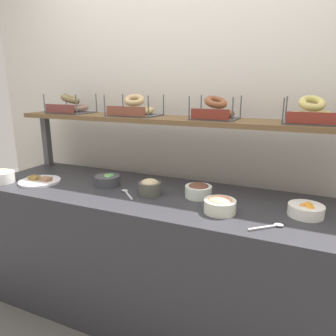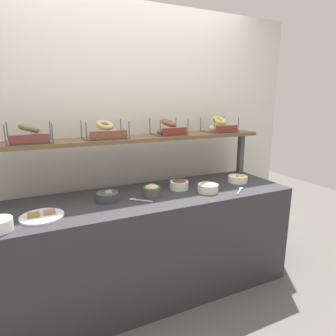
{
  "view_description": "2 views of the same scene",
  "coord_description": "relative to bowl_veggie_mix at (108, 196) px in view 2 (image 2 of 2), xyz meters",
  "views": [
    {
      "loc": [
        0.81,
        -1.61,
        1.49
      ],
      "look_at": [
        0.07,
        0.06,
        1.0
      ],
      "focal_mm": 33.49,
      "sensor_mm": 36.0,
      "label": 1
    },
    {
      "loc": [
        -0.79,
        -1.99,
        1.58
      ],
      "look_at": [
        0.17,
        0.05,
        1.04
      ],
      "focal_mm": 30.58,
      "sensor_mm": 36.0,
      "label": 2
    }
  ],
  "objects": [
    {
      "name": "bowl_lox_spread",
      "position": [
        0.78,
        -0.14,
        0.01
      ],
      "size": [
        0.16,
        0.16,
        0.09
      ],
      "color": "silver",
      "rests_on": "deli_counter"
    },
    {
      "name": "bagel_basket_plain",
      "position": [
        1.16,
        0.27,
        0.44
      ],
      "size": [
        0.28,
        0.26,
        0.16
      ],
      "color": "#4C4C51",
      "rests_on": "upper_shelf"
    },
    {
      "name": "bagel_basket_sesame",
      "position": [
        0.06,
        0.26,
        0.44
      ],
      "size": [
        0.34,
        0.24,
        0.15
      ],
      "color": "#4C4C51",
      "rests_on": "upper_shelf"
    },
    {
      "name": "shelf_riser_right",
      "position": [
        1.43,
        0.26,
        0.16
      ],
      "size": [
        0.05,
        0.05,
        0.4
      ],
      "primitive_type": "cube",
      "color": "#4C4C51",
      "rests_on": "deli_counter"
    },
    {
      "name": "serving_plate_white",
      "position": [
        -0.45,
        -0.13,
        -0.03
      ],
      "size": [
        0.27,
        0.27,
        0.04
      ],
      "color": "white",
      "rests_on": "deli_counter"
    },
    {
      "name": "bowl_chocolate_spread",
      "position": [
        0.61,
        0.03,
        0.01
      ],
      "size": [
        0.16,
        0.16,
        0.09
      ],
      "color": "white",
      "rests_on": "deli_counter"
    },
    {
      "name": "back_wall",
      "position": [
        0.34,
        0.54,
        0.31
      ],
      "size": [
        3.5,
        0.06,
        2.4
      ],
      "primitive_type": "cube",
      "color": "silver",
      "rests_on": "ground_plane"
    },
    {
      "name": "ground_plane",
      "position": [
        0.34,
        -0.01,
        -0.89
      ],
      "size": [
        8.0,
        8.0,
        0.0
      ],
      "primitive_type": "plane",
      "color": "#595651"
    },
    {
      "name": "deli_counter",
      "position": [
        0.34,
        -0.01,
        -0.46
      ],
      "size": [
        2.3,
        0.7,
        0.85
      ],
      "primitive_type": "cube",
      "color": "#2D2D33",
      "rests_on": "ground_plane"
    },
    {
      "name": "bowl_fruit_salad",
      "position": [
        1.19,
        -0.01,
        -0.0
      ],
      "size": [
        0.17,
        0.17,
        0.07
      ],
      "color": "white",
      "rests_on": "deli_counter"
    },
    {
      "name": "upper_shelf",
      "position": [
        0.34,
        0.26,
        0.38
      ],
      "size": [
        2.26,
        0.32,
        0.03
      ],
      "primitive_type": "cube",
      "color": "brown",
      "rests_on": "shelf_riser_left"
    },
    {
      "name": "serving_spoon_near_plate",
      "position": [
        0.2,
        -0.09,
        -0.03
      ],
      "size": [
        0.14,
        0.13,
        0.01
      ],
      "color": "#B7B7BC",
      "rests_on": "deli_counter"
    },
    {
      "name": "bowl_hummus",
      "position": [
        0.33,
        -0.05,
        0.01
      ],
      "size": [
        0.13,
        0.13,
        0.1
      ],
      "color": "#505147",
      "rests_on": "deli_counter"
    },
    {
      "name": "bowl_veggie_mix",
      "position": [
        0.0,
        0.0,
        0.0
      ],
      "size": [
        0.16,
        0.16,
        0.08
      ],
      "color": "#3F4044",
      "rests_on": "deli_counter"
    },
    {
      "name": "bagel_basket_cinnamon_raisin",
      "position": [
        0.63,
        0.27,
        0.44
      ],
      "size": [
        0.28,
        0.26,
        0.15
      ],
      "color": "#4C4C51",
      "rests_on": "upper_shelf"
    },
    {
      "name": "serving_spoon_by_edge",
      "position": [
        1.05,
        -0.22,
        -0.03
      ],
      "size": [
        0.15,
        0.13,
        0.01
      ],
      "color": "#B7B7BC",
      "rests_on": "deli_counter"
    },
    {
      "name": "bagel_basket_poppy",
      "position": [
        -0.48,
        0.26,
        0.44
      ],
      "size": [
        0.3,
        0.26,
        0.14
      ],
      "color": "#4C4C51",
      "rests_on": "upper_shelf"
    }
  ]
}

